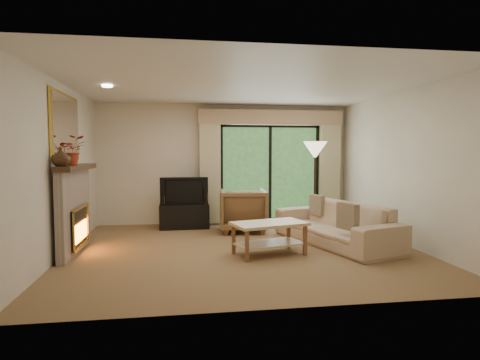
{
  "coord_description": "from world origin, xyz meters",
  "views": [
    {
      "loc": [
        -0.99,
        -6.3,
        1.57
      ],
      "look_at": [
        0.0,
        0.3,
        1.1
      ],
      "focal_mm": 30.0,
      "sensor_mm": 36.0,
      "label": 1
    }
  ],
  "objects": [
    {
      "name": "vase",
      "position": [
        -2.61,
        -0.49,
        1.5
      ],
      "size": [
        0.3,
        0.3,
        0.26
      ],
      "primitive_type": "imported",
      "rotation": [
        0.0,
        0.0,
        -0.21
      ],
      "color": "#382515",
      "rests_on": "fireplace"
    },
    {
      "name": "curtain_left",
      "position": [
        -0.35,
        2.34,
        1.2
      ],
      "size": [
        0.45,
        0.18,
        2.35
      ],
      "primitive_type": "cube",
      "color": "#C4B68B",
      "rests_on": "floor"
    },
    {
      "name": "mirror",
      "position": [
        -2.71,
        0.2,
        1.95
      ],
      "size": [
        0.07,
        1.45,
        1.02
      ],
      "primitive_type": null,
      "color": "gold",
      "rests_on": "wall_left"
    },
    {
      "name": "coffee_table",
      "position": [
        0.35,
        -0.39,
        0.25
      ],
      "size": [
        1.22,
        0.87,
        0.5
      ],
      "primitive_type": null,
      "rotation": [
        0.0,
        0.0,
        0.26
      ],
      "color": "#D2B380",
      "rests_on": "floor"
    },
    {
      "name": "sliding_door",
      "position": [
        1.0,
        2.45,
        1.1
      ],
      "size": [
        2.26,
        0.1,
        2.16
      ],
      "primitive_type": null,
      "color": "black",
      "rests_on": "floor"
    },
    {
      "name": "tv",
      "position": [
        -0.91,
        1.95,
        0.78
      ],
      "size": [
        0.97,
        0.14,
        0.56
      ],
      "primitive_type": "imported",
      "rotation": [
        0.0,
        0.0,
        0.01
      ],
      "color": "black",
      "rests_on": "media_console"
    },
    {
      "name": "ceiling",
      "position": [
        0.0,
        0.0,
        2.6
      ],
      "size": [
        5.5,
        5.5,
        0.0
      ],
      "primitive_type": "plane",
      "rotation": [
        3.14,
        0.0,
        0.0
      ],
      "color": "silver",
      "rests_on": "ground"
    },
    {
      "name": "fireplace",
      "position": [
        -2.63,
        0.2,
        0.69
      ],
      "size": [
        0.24,
        1.7,
        1.37
      ],
      "primitive_type": null,
      "color": "gray",
      "rests_on": "floor"
    },
    {
      "name": "floor",
      "position": [
        0.0,
        0.0,
        0.0
      ],
      "size": [
        5.5,
        5.5,
        0.0
      ],
      "primitive_type": "plane",
      "color": "olive",
      "rests_on": "ground"
    },
    {
      "name": "curtain_right",
      "position": [
        2.35,
        2.34,
        1.2
      ],
      "size": [
        0.45,
        0.18,
        2.35
      ],
      "primitive_type": "cube",
      "color": "#C4B68B",
      "rests_on": "floor"
    },
    {
      "name": "wall_right",
      "position": [
        2.75,
        0.0,
        1.3
      ],
      "size": [
        0.0,
        5.0,
        5.0
      ],
      "primitive_type": "plane",
      "rotation": [
        1.57,
        0.0,
        -1.57
      ],
      "color": "beige",
      "rests_on": "ground"
    },
    {
      "name": "floor_lamp",
      "position": [
        1.71,
        1.47,
        0.89
      ],
      "size": [
        0.57,
        0.57,
        1.78
      ],
      "primitive_type": null,
      "rotation": [
        0.0,
        0.0,
        0.22
      ],
      "color": "#FEE7C7",
      "rests_on": "floor"
    },
    {
      "name": "pillow_near",
      "position": [
        1.53,
        -0.57,
        0.59
      ],
      "size": [
        0.22,
        0.42,
        0.41
      ],
      "primitive_type": "cube",
      "rotation": [
        0.0,
        0.0,
        0.29
      ],
      "color": "#503728",
      "rests_on": "sofa"
    },
    {
      "name": "sofa",
      "position": [
        1.61,
        0.12,
        0.35
      ],
      "size": [
        1.6,
        2.57,
        0.7
      ],
      "primitive_type": "imported",
      "rotation": [
        0.0,
        0.0,
        -1.28
      ],
      "color": "tan",
      "rests_on": "floor"
    },
    {
      "name": "media_console",
      "position": [
        -0.91,
        1.95,
        0.25
      ],
      "size": [
        1.01,
        0.46,
        0.5
      ],
      "primitive_type": "cube",
      "rotation": [
        0.0,
        0.0,
        0.01
      ],
      "color": "black",
      "rests_on": "floor"
    },
    {
      "name": "armchair",
      "position": [
        0.23,
        1.45,
        0.42
      ],
      "size": [
        0.97,
        1.0,
        0.84
      ],
      "primitive_type": "imported",
      "rotation": [
        0.0,
        0.0,
        3.06
      ],
      "color": "brown",
      "rests_on": "floor"
    },
    {
      "name": "cornice",
      "position": [
        1.0,
        2.36,
        2.32
      ],
      "size": [
        3.2,
        0.24,
        0.32
      ],
      "primitive_type": "cube",
      "color": "tan",
      "rests_on": "wall_back"
    },
    {
      "name": "pillow_far",
      "position": [
        1.53,
        0.81,
        0.58
      ],
      "size": [
        0.2,
        0.38,
        0.37
      ],
      "primitive_type": "cube",
      "rotation": [
        0.0,
        0.0,
        0.29
      ],
      "color": "#503728",
      "rests_on": "sofa"
    },
    {
      "name": "branches",
      "position": [
        -2.61,
        0.08,
        1.59
      ],
      "size": [
        0.49,
        0.46,
        0.44
      ],
      "primitive_type": "imported",
      "rotation": [
        0.0,
        0.0,
        0.34
      ],
      "color": "#A2321A",
      "rests_on": "fireplace"
    },
    {
      "name": "wall_front",
      "position": [
        0.0,
        -2.5,
        1.3
      ],
      "size": [
        5.0,
        0.0,
        5.0
      ],
      "primitive_type": "plane",
      "rotation": [
        -1.57,
        0.0,
        0.0
      ],
      "color": "beige",
      "rests_on": "ground"
    },
    {
      "name": "wall_back",
      "position": [
        0.0,
        2.5,
        1.3
      ],
      "size": [
        5.0,
        0.0,
        5.0
      ],
      "primitive_type": "plane",
      "rotation": [
        1.57,
        0.0,
        0.0
      ],
      "color": "beige",
      "rests_on": "ground"
    },
    {
      "name": "wall_left",
      "position": [
        -2.75,
        0.0,
        1.3
      ],
      "size": [
        0.0,
        5.0,
        5.0
      ],
      "primitive_type": "plane",
      "rotation": [
        1.57,
        0.0,
        1.57
      ],
      "color": "beige",
      "rests_on": "ground"
    }
  ]
}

